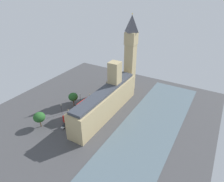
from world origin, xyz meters
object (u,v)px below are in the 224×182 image
object	(u,v)px
double_decker_bus_by_river_gate	(71,115)
pedestrian_trailing	(91,112)
car_dark_green_corner	(105,92)
car_silver_midblock	(64,126)
car_black_near_tower	(91,101)
clock_tower	(130,54)
street_lamp_under_trees	(80,96)
car_yellow_cab_opposite_hall	(99,96)
plane_tree_far_end	(73,97)
street_lamp_slot_10	(61,107)
plane_tree_kerbside	(39,117)
parliament_building	(107,100)
double_decker_bus_leading	(83,104)

from	to	relation	value
double_decker_bus_by_river_gate	pedestrian_trailing	xyz separation A→B (m)	(-6.91, -10.63, -1.96)
car_dark_green_corner	car_silver_midblock	world-z (taller)	same
car_black_near_tower	pedestrian_trailing	world-z (taller)	car_black_near_tower
car_dark_green_corner	car_black_near_tower	size ratio (longest dim) A/B	1.04
clock_tower	street_lamp_under_trees	size ratio (longest dim) A/B	9.58
car_yellow_cab_opposite_hall	plane_tree_far_end	xyz separation A→B (m)	(8.01, 17.43, 6.03)
plane_tree_far_end	car_dark_green_corner	bearing A→B (deg)	-108.62
car_yellow_cab_opposite_hall	double_decker_bus_by_river_gate	xyz separation A→B (m)	(0.21, 29.46, 1.75)
plane_tree_far_end	street_lamp_slot_10	size ratio (longest dim) A/B	1.39
plane_tree_kerbside	plane_tree_far_end	world-z (taller)	plane_tree_far_end
clock_tower	pedestrian_trailing	world-z (taller)	clock_tower
car_yellow_cab_opposite_hall	car_silver_midblock	distance (m)	37.57
double_decker_bus_by_river_gate	car_silver_midblock	distance (m)	8.51
clock_tower	double_decker_bus_by_river_gate	size ratio (longest dim) A/B	5.18
car_black_near_tower	plane_tree_kerbside	size ratio (longest dim) A/B	0.46
car_silver_midblock	street_lamp_under_trees	bearing A→B (deg)	-70.54
double_decker_bus_by_river_gate	car_silver_midblock	bearing A→B (deg)	-72.77
car_dark_green_corner	street_lamp_slot_10	bearing A→B (deg)	-99.24
car_dark_green_corner	plane_tree_kerbside	world-z (taller)	plane_tree_kerbside
parliament_building	plane_tree_far_end	size ratio (longest dim) A/B	6.28
car_dark_green_corner	car_black_near_tower	world-z (taller)	same
clock_tower	car_silver_midblock	size ratio (longest dim) A/B	13.53
double_decker_bus_by_river_gate	car_dark_green_corner	bearing A→B (deg)	91.76
car_dark_green_corner	street_lamp_under_trees	size ratio (longest dim) A/B	0.77
double_decker_bus_leading	pedestrian_trailing	xyz separation A→B (m)	(-8.07, 3.23, -1.96)
parliament_building	car_silver_midblock	xyz separation A→B (m)	(13.03, 24.70, -8.19)
clock_tower	car_yellow_cab_opposite_hall	world-z (taller)	clock_tower
car_silver_midblock	street_lamp_slot_10	bearing A→B (deg)	-42.71
plane_tree_kerbside	street_lamp_slot_10	bearing A→B (deg)	-96.48
street_lamp_under_trees	car_dark_green_corner	bearing A→B (deg)	-115.79
car_dark_green_corner	street_lamp_under_trees	bearing A→B (deg)	-111.11
plane_tree_far_end	car_black_near_tower	bearing A→B (deg)	-124.04
parliament_building	plane_tree_far_end	xyz separation A→B (m)	(22.90, 4.60, -2.17)
double_decker_bus_leading	plane_tree_kerbside	bearing A→B (deg)	73.61
car_dark_green_corner	pedestrian_trailing	bearing A→B (deg)	-72.36
parliament_building	car_dark_green_corner	size ratio (longest dim) A/B	13.55
clock_tower	parliament_building	bearing A→B (deg)	92.90
parliament_building	car_yellow_cab_opposite_hall	xyz separation A→B (m)	(14.89, -12.83, -8.19)
double_decker_bus_by_river_gate	pedestrian_trailing	world-z (taller)	double_decker_bus_by_river_gate
car_black_near_tower	street_lamp_slot_10	size ratio (longest dim) A/B	0.62
car_dark_green_corner	car_silver_midblock	bearing A→B (deg)	-83.67
double_decker_bus_leading	street_lamp_slot_10	bearing A→B (deg)	61.98
car_dark_green_corner	clock_tower	bearing A→B (deg)	53.14
double_decker_bus_by_river_gate	street_lamp_slot_10	world-z (taller)	street_lamp_slot_10
plane_tree_far_end	pedestrian_trailing	bearing A→B (deg)	174.57
street_lamp_under_trees	pedestrian_trailing	bearing A→B (deg)	150.34
car_dark_green_corner	double_decker_bus_by_river_gate	size ratio (longest dim) A/B	0.42
car_black_near_tower	pedestrian_trailing	distance (m)	13.94
clock_tower	double_decker_bus_by_river_gate	world-z (taller)	clock_tower
clock_tower	pedestrian_trailing	xyz separation A→B (m)	(6.41, 40.97, -27.75)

